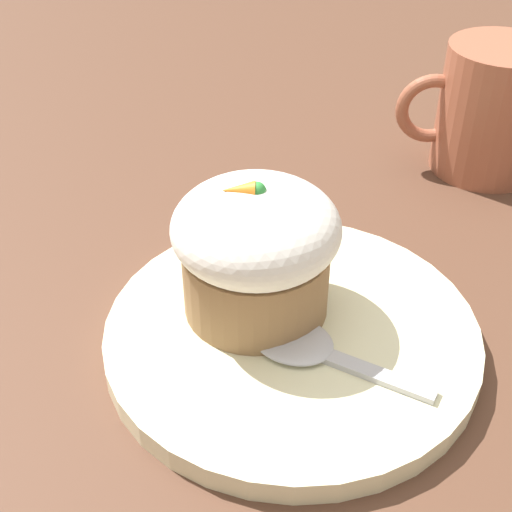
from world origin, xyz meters
The scene contains 5 objects.
ground_plane centered at (0.00, 0.00, 0.00)m, with size 4.00×4.00×0.00m, color #513323.
dessert_plate centered at (0.00, 0.00, 0.01)m, with size 0.23×0.23×0.02m.
carrot_cake centered at (0.02, -0.02, 0.06)m, with size 0.10×0.10×0.09m.
spoon centered at (-0.01, 0.02, 0.02)m, with size 0.11×0.07×0.01m.
coffee_cup centered at (-0.16, -0.22, 0.05)m, with size 0.12×0.09×0.11m.
Camera 1 is at (0.01, 0.32, 0.31)m, focal length 50.00 mm.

